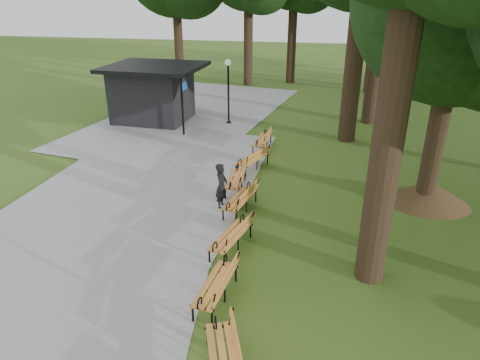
% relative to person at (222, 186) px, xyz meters
% --- Properties ---
extents(ground, '(100.00, 100.00, 0.00)m').
position_rel_person_xyz_m(ground, '(0.63, -3.37, -0.77)').
color(ground, '#345718').
rests_on(ground, ground).
extents(path, '(12.00, 38.00, 0.06)m').
position_rel_person_xyz_m(path, '(-3.37, -0.37, -0.74)').
color(path, '#97979A').
rests_on(path, ground).
extents(person, '(0.39, 0.58, 1.54)m').
position_rel_person_xyz_m(person, '(0.00, 0.00, 0.00)').
color(person, black).
rests_on(person, ground).
extents(kiosk, '(4.96, 4.37, 2.98)m').
position_rel_person_xyz_m(kiosk, '(-5.93, 9.16, 0.72)').
color(kiosk, black).
rests_on(kiosk, ground).
extents(lamp_post, '(0.32, 0.32, 3.32)m').
position_rel_person_xyz_m(lamp_post, '(-1.84, 9.34, 1.60)').
color(lamp_post, black).
rests_on(lamp_post, ground).
extents(dirt_mound, '(2.27, 2.27, 0.82)m').
position_rel_person_xyz_m(dirt_mound, '(6.69, 1.61, -0.36)').
color(dirt_mound, '#47301C').
rests_on(dirt_mound, ground).
extents(bench_1, '(1.25, 2.00, 0.88)m').
position_rel_person_xyz_m(bench_1, '(1.59, -6.58, -0.33)').
color(bench_1, orange).
rests_on(bench_1, ground).
extents(bench_2, '(0.85, 1.96, 0.88)m').
position_rel_person_xyz_m(bench_2, '(0.93, -4.52, -0.33)').
color(bench_2, orange).
rests_on(bench_2, ground).
extents(bench_3, '(1.09, 2.00, 0.88)m').
position_rel_person_xyz_m(bench_3, '(0.82, -2.40, -0.33)').
color(bench_3, orange).
rests_on(bench_3, ground).
extents(bench_4, '(1.02, 1.99, 0.88)m').
position_rel_person_xyz_m(bench_4, '(0.64, -0.14, -0.33)').
color(bench_4, orange).
rests_on(bench_4, ground).
extents(bench_5, '(0.73, 1.93, 0.88)m').
position_rel_person_xyz_m(bench_5, '(0.17, 1.38, -0.33)').
color(bench_5, orange).
rests_on(bench_5, ground).
extents(bench_6, '(1.32, 2.00, 0.88)m').
position_rel_person_xyz_m(bench_6, '(0.43, 3.39, -0.33)').
color(bench_6, orange).
rests_on(bench_6, ground).
extents(bench_7, '(0.78, 1.94, 0.88)m').
position_rel_person_xyz_m(bench_7, '(0.47, 5.80, -0.33)').
color(bench_7, orange).
rests_on(bench_7, ground).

